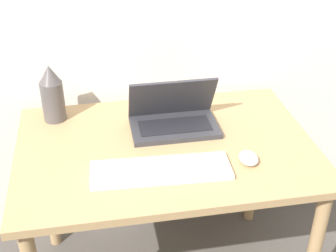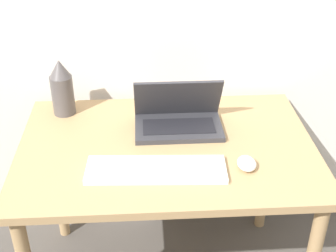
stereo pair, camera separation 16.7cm
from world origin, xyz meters
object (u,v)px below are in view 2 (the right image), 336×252
(mouse, at_px, (247,163))
(vase, at_px, (62,88))
(keyboard, at_px, (156,169))
(laptop, at_px, (178,117))

(mouse, xyz_separation_m, vase, (-0.68, 0.43, 0.10))
(keyboard, xyz_separation_m, vase, (-0.36, 0.43, 0.11))
(laptop, bearing_deg, keyboard, -108.86)
(laptop, xyz_separation_m, vase, (-0.46, 0.14, 0.07))
(laptop, distance_m, mouse, 0.36)
(laptop, bearing_deg, vase, 162.62)
(keyboard, distance_m, mouse, 0.31)
(mouse, bearing_deg, keyboard, -178.90)
(keyboard, height_order, vase, vase)
(laptop, height_order, keyboard, laptop)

